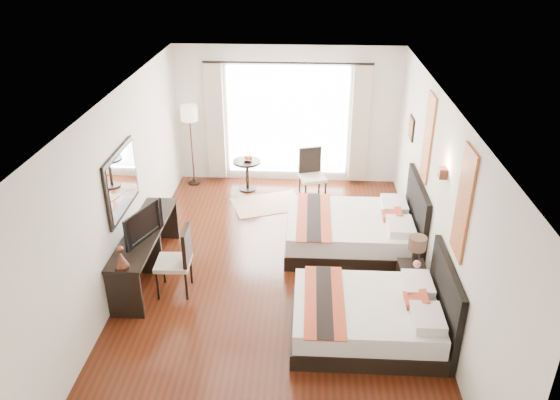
# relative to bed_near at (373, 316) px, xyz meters

# --- Properties ---
(floor) EXTENTS (4.50, 7.50, 0.01)m
(floor) POSITION_rel_bed_near_xyz_m (-1.32, 1.12, -0.29)
(floor) COLOR #37170A
(floor) RESTS_ON ground
(ceiling) EXTENTS (4.50, 7.50, 0.02)m
(ceiling) POSITION_rel_bed_near_xyz_m (-1.32, 1.12, 2.50)
(ceiling) COLOR white
(ceiling) RESTS_ON wall_headboard
(wall_headboard) EXTENTS (0.01, 7.50, 2.80)m
(wall_headboard) POSITION_rel_bed_near_xyz_m (0.93, 1.12, 1.11)
(wall_headboard) COLOR silver
(wall_headboard) RESTS_ON floor
(wall_desk) EXTENTS (0.01, 7.50, 2.80)m
(wall_desk) POSITION_rel_bed_near_xyz_m (-3.56, 1.12, 1.11)
(wall_desk) COLOR silver
(wall_desk) RESTS_ON floor
(wall_window) EXTENTS (4.50, 0.01, 2.80)m
(wall_window) POSITION_rel_bed_near_xyz_m (-1.32, 4.86, 1.11)
(wall_window) COLOR silver
(wall_window) RESTS_ON floor
(window_glass) EXTENTS (2.40, 0.02, 2.20)m
(window_glass) POSITION_rel_bed_near_xyz_m (-1.32, 4.85, 1.01)
(window_glass) COLOR white
(window_glass) RESTS_ON wall_window
(sheer_curtain) EXTENTS (2.30, 0.02, 2.10)m
(sheer_curtain) POSITION_rel_bed_near_xyz_m (-1.32, 4.79, 1.01)
(sheer_curtain) COLOR white
(sheer_curtain) RESTS_ON wall_window
(drape_left) EXTENTS (0.35, 0.14, 2.35)m
(drape_left) POSITION_rel_bed_near_xyz_m (-2.77, 4.75, 0.99)
(drape_left) COLOR #B8A68E
(drape_left) RESTS_ON floor
(drape_right) EXTENTS (0.35, 0.14, 2.35)m
(drape_right) POSITION_rel_bed_near_xyz_m (0.13, 4.75, 0.99)
(drape_right) COLOR #B8A68E
(drape_right) RESTS_ON floor
(art_panel_near) EXTENTS (0.03, 0.50, 1.35)m
(art_panel_near) POSITION_rel_bed_near_xyz_m (0.91, 0.00, 1.66)
(art_panel_near) COLOR maroon
(art_panel_near) RESTS_ON wall_headboard
(art_panel_far) EXTENTS (0.03, 0.50, 1.35)m
(art_panel_far) POSITION_rel_bed_near_xyz_m (0.91, 2.19, 1.66)
(art_panel_far) COLOR maroon
(art_panel_far) RESTS_ON wall_headboard
(wall_sconce) EXTENTS (0.10, 0.14, 0.14)m
(wall_sconce) POSITION_rel_bed_near_xyz_m (0.87, 0.94, 1.63)
(wall_sconce) COLOR #482619
(wall_sconce) RESTS_ON wall_headboard
(mirror_frame) EXTENTS (0.04, 1.25, 0.95)m
(mirror_frame) POSITION_rel_bed_near_xyz_m (-3.54, 1.24, 1.26)
(mirror_frame) COLOR black
(mirror_frame) RESTS_ON wall_desk
(mirror_glass) EXTENTS (0.01, 1.12, 0.82)m
(mirror_glass) POSITION_rel_bed_near_xyz_m (-3.51, 1.24, 1.26)
(mirror_glass) COLOR white
(mirror_glass) RESTS_ON mirror_frame
(bed_near) EXTENTS (1.97, 1.54, 1.11)m
(bed_near) POSITION_rel_bed_near_xyz_m (0.00, 0.00, 0.00)
(bed_near) COLOR black
(bed_near) RESTS_ON floor
(bed_far) EXTENTS (2.14, 1.67, 1.21)m
(bed_far) POSITION_rel_bed_near_xyz_m (-0.08, 2.19, 0.02)
(bed_far) COLOR black
(bed_far) RESTS_ON floor
(nightstand) EXTENTS (0.38, 0.47, 0.45)m
(nightstand) POSITION_rel_bed_near_xyz_m (0.65, 0.94, -0.06)
(nightstand) COLOR black
(nightstand) RESTS_ON floor
(table_lamp) EXTENTS (0.26, 0.26, 0.41)m
(table_lamp) POSITION_rel_bed_near_xyz_m (0.68, 1.00, 0.49)
(table_lamp) COLOR black
(table_lamp) RESTS_ON nightstand
(vase) EXTENTS (0.13, 0.13, 0.12)m
(vase) POSITION_rel_bed_near_xyz_m (0.66, 0.74, 0.27)
(vase) COLOR black
(vase) RESTS_ON nightstand
(console_desk) EXTENTS (0.50, 2.20, 0.76)m
(console_desk) POSITION_rel_bed_near_xyz_m (-3.31, 1.24, 0.09)
(console_desk) COLOR black
(console_desk) RESTS_ON floor
(television) EXTENTS (0.41, 0.82, 0.48)m
(television) POSITION_rel_bed_near_xyz_m (-3.29, 1.04, 0.71)
(television) COLOR black
(television) RESTS_ON console_desk
(bronze_figurine) EXTENTS (0.21, 0.21, 0.29)m
(bronze_figurine) POSITION_rel_bed_near_xyz_m (-3.31, 0.24, 0.61)
(bronze_figurine) COLOR #482619
(bronze_figurine) RESTS_ON console_desk
(desk_chair) EXTENTS (0.50, 0.50, 1.05)m
(desk_chair) POSITION_rel_bed_near_xyz_m (-2.76, 0.80, 0.03)
(desk_chair) COLOR #C2BB95
(desk_chair) RESTS_ON floor
(floor_lamp) EXTENTS (0.34, 0.34, 1.67)m
(floor_lamp) POSITION_rel_bed_near_xyz_m (-3.24, 4.56, 1.12)
(floor_lamp) COLOR black
(floor_lamp) RESTS_ON floor
(side_table) EXTENTS (0.55, 0.55, 0.63)m
(side_table) POSITION_rel_bed_near_xyz_m (-2.10, 4.31, 0.03)
(side_table) COLOR black
(side_table) RESTS_ON floor
(fruit_bowl) EXTENTS (0.20, 0.20, 0.05)m
(fruit_bowl) POSITION_rel_bed_near_xyz_m (-2.08, 4.30, 0.37)
(fruit_bowl) COLOR #4E2F1B
(fruit_bowl) RESTS_ON side_table
(window_chair) EXTENTS (0.59, 0.59, 1.02)m
(window_chair) POSITION_rel_bed_near_xyz_m (-0.79, 3.94, 0.02)
(window_chair) COLOR #C2BB95
(window_chair) RESTS_ON floor
(jute_rug) EXTENTS (1.54, 1.29, 0.01)m
(jute_rug) POSITION_rel_bed_near_xyz_m (-1.64, 3.67, -0.28)
(jute_rug) COLOR tan
(jute_rug) RESTS_ON floor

